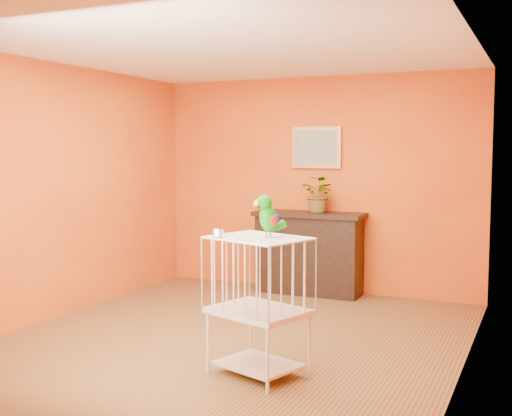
% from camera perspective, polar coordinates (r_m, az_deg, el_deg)
% --- Properties ---
extents(ground, '(4.50, 4.50, 0.00)m').
position_cam_1_polar(ground, '(6.00, -1.86, -11.45)').
color(ground, brown).
rests_on(ground, ground).
extents(room_shell, '(4.50, 4.50, 4.50)m').
position_cam_1_polar(room_shell, '(5.75, -1.91, 3.86)').
color(room_shell, '#D55E14').
rests_on(room_shell, ground).
extents(console_cabinet, '(1.32, 0.47, 0.98)m').
position_cam_1_polar(console_cabinet, '(7.71, 4.71, -3.99)').
color(console_cabinet, black).
rests_on(console_cabinet, ground).
extents(potted_plant, '(0.50, 0.53, 0.34)m').
position_cam_1_polar(potted_plant, '(7.60, 5.65, 0.86)').
color(potted_plant, '#26722D').
rests_on(potted_plant, console_cabinet).
extents(framed_picture, '(0.62, 0.04, 0.50)m').
position_cam_1_polar(framed_picture, '(7.80, 5.38, 5.38)').
color(framed_picture, '#B07D3F').
rests_on(framed_picture, room_shell).
extents(birdcage, '(0.82, 0.72, 1.06)m').
position_cam_1_polar(birdcage, '(4.90, 0.21, -8.54)').
color(birdcage, beige).
rests_on(birdcage, ground).
extents(feed_cup, '(0.09, 0.09, 0.06)m').
position_cam_1_polar(feed_cup, '(4.84, -3.40, -2.18)').
color(feed_cup, silver).
rests_on(feed_cup, birdcage).
extents(parrot, '(0.21, 0.27, 0.32)m').
position_cam_1_polar(parrot, '(4.81, 1.10, -0.67)').
color(parrot, '#59544C').
rests_on(parrot, birdcage).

